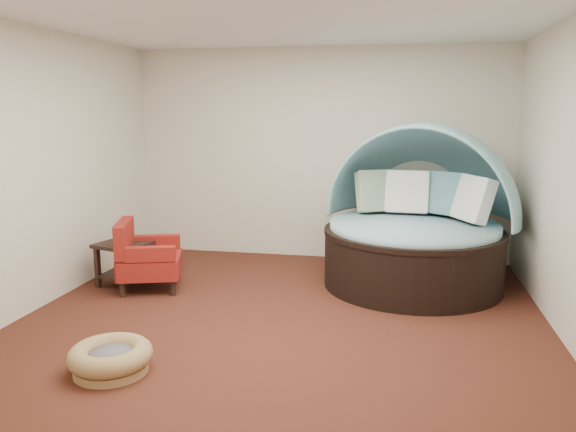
% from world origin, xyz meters
% --- Properties ---
extents(floor, '(5.00, 5.00, 0.00)m').
position_xyz_m(floor, '(0.00, 0.00, 0.00)').
color(floor, '#4D2216').
rests_on(floor, ground).
extents(wall_back, '(5.00, 0.00, 5.00)m').
position_xyz_m(wall_back, '(0.00, 2.50, 1.40)').
color(wall_back, beige).
rests_on(wall_back, floor).
extents(wall_front, '(5.00, 0.00, 5.00)m').
position_xyz_m(wall_front, '(0.00, -2.50, 1.40)').
color(wall_front, beige).
rests_on(wall_front, floor).
extents(wall_left, '(0.00, 5.00, 5.00)m').
position_xyz_m(wall_left, '(-2.50, 0.00, 1.40)').
color(wall_left, beige).
rests_on(wall_left, floor).
extents(ceiling, '(5.00, 5.00, 0.00)m').
position_xyz_m(ceiling, '(0.00, 0.00, 2.80)').
color(ceiling, white).
rests_on(ceiling, wall_back).
extents(canopy_daybed, '(2.59, 2.55, 1.85)m').
position_xyz_m(canopy_daybed, '(1.28, 1.51, 0.86)').
color(canopy_daybed, black).
rests_on(canopy_daybed, floor).
extents(pet_basket, '(0.83, 0.83, 0.22)m').
position_xyz_m(pet_basket, '(-1.07, -1.28, 0.12)').
color(pet_basket, olive).
rests_on(pet_basket, floor).
extents(red_armchair, '(0.84, 0.84, 0.79)m').
position_xyz_m(red_armchair, '(-1.70, 0.70, 0.36)').
color(red_armchair, black).
rests_on(red_armchair, floor).
extents(side_table, '(0.65, 0.65, 0.50)m').
position_xyz_m(side_table, '(-2.00, 0.78, 0.32)').
color(side_table, black).
rests_on(side_table, floor).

